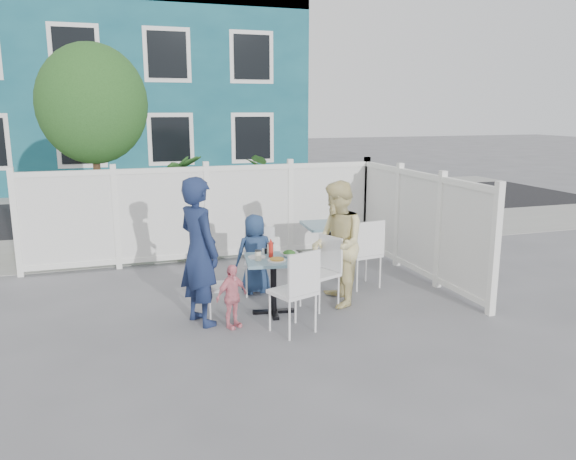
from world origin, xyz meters
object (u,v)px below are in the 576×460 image
object	(u,v)px
utility_cabinet	(61,217)
toddler	(232,296)
spare_table	(329,235)
boy	(255,254)
main_table	(273,271)
chair_right	(324,266)
chair_back	(260,255)
chair_left	(216,280)
woman	(337,244)
chair_near	(297,286)
man	(199,251)

from	to	relation	value
utility_cabinet	toddler	bearing A→B (deg)	-68.56
spare_table	boy	distance (m)	1.45
spare_table	toddler	size ratio (longest dim) A/B	1.05
main_table	chair_right	distance (m)	0.70
chair_back	boy	bearing A→B (deg)	30.64
spare_table	chair_back	world-z (taller)	chair_back
chair_left	chair_right	distance (m)	1.41
chair_right	woman	xyz separation A→B (m)	(0.18, 0.01, 0.28)
chair_back	chair_near	size ratio (longest dim) A/B	0.92
man	woman	bearing A→B (deg)	-109.83
main_table	chair_back	xyz separation A→B (m)	(0.06, 0.87, -0.02)
spare_table	man	xyz separation A→B (m)	(-2.23, -1.46, 0.27)
utility_cabinet	main_table	size ratio (longest dim) A/B	1.55
chair_near	toddler	world-z (taller)	chair_near
spare_table	chair_left	world-z (taller)	chair_left
chair_left	chair_right	world-z (taller)	chair_right
main_table	chair_right	size ratio (longest dim) A/B	0.84
utility_cabinet	chair_near	distance (m)	5.75
man	chair_back	bearing A→B (deg)	-70.15
woman	toddler	world-z (taller)	woman
woman	boy	bearing A→B (deg)	-122.59
main_table	man	bearing A→B (deg)	-177.70
spare_table	toddler	bearing A→B (deg)	-137.73
utility_cabinet	spare_table	size ratio (longest dim) A/B	1.50
chair_near	spare_table	bearing A→B (deg)	39.26
chair_back	spare_table	bearing A→B (deg)	-139.01
chair_right	chair_left	bearing A→B (deg)	68.33
chair_back	toddler	bearing A→B (deg)	77.77
chair_back	man	xyz separation A→B (m)	(-0.98, -0.91, 0.35)
chair_near	woman	world-z (taller)	woman
utility_cabinet	chair_left	bearing A→B (deg)	-68.10
chair_near	boy	xyz separation A→B (m)	(-0.08, 1.58, -0.02)
boy	toddler	xyz separation A→B (m)	(-0.58, -1.16, -0.18)
utility_cabinet	chair_left	xyz separation A→B (m)	(2.02, -4.27, -0.12)
spare_table	woman	bearing A→B (deg)	-107.63
chair_back	boy	xyz separation A→B (m)	(-0.07, -0.02, 0.03)
chair_back	woman	distance (m)	1.18
chair_right	chair_back	xyz separation A→B (m)	(-0.64, 0.82, -0.01)
utility_cabinet	chair_right	world-z (taller)	utility_cabinet
main_table	spare_table	distance (m)	1.94
chair_right	toddler	size ratio (longest dim) A/B	1.21
chair_left	man	size ratio (longest dim) A/B	0.47
utility_cabinet	toddler	xyz separation A→B (m)	(2.14, -4.61, -0.22)
spare_table	woman	size ratio (longest dim) A/B	0.49
chair_left	boy	world-z (taller)	boy
chair_left	chair_right	size ratio (longest dim) A/B	0.91
spare_table	boy	bearing A→B (deg)	-156.52
woman	main_table	bearing A→B (deg)	-77.11
chair_near	chair_back	bearing A→B (deg)	69.51
chair_left	toddler	distance (m)	0.38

